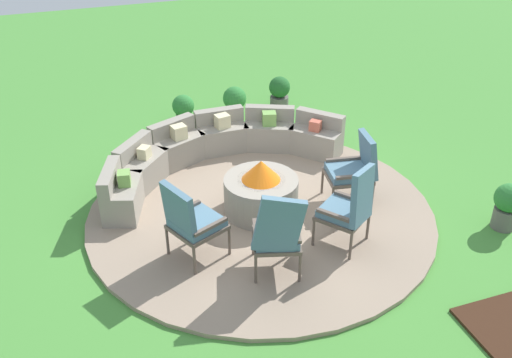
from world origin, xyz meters
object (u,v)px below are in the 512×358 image
object	(u,v)px
fire_pit	(261,191)
potted_plant_3	(235,102)
lounge_chair_back_left	(350,206)
potted_plant_2	(508,204)
lounge_chair_front_right	(277,233)
lounge_chair_back_right	(355,167)
potted_plant_1	(183,110)
lounge_chair_front_left	(191,220)
curved_stone_bench	(212,150)
potted_plant_0	(280,91)

from	to	relation	value
fire_pit	potted_plant_3	xyz separation A→B (m)	(0.60, 3.06, -0.02)
lounge_chair_back_left	potted_plant_2	distance (m)	2.21
lounge_chair_front_right	lounge_chair_back_right	bearing A→B (deg)	51.32
lounge_chair_back_left	lounge_chair_back_right	world-z (taller)	lounge_chair_back_left
lounge_chair_front_right	potted_plant_1	world-z (taller)	lounge_chair_front_right
lounge_chair_back_right	potted_plant_1	distance (m)	3.58
lounge_chair_front_left	lounge_chair_back_left	size ratio (longest dim) A/B	0.94
lounge_chair_back_right	lounge_chair_back_left	bearing A→B (deg)	158.44
curved_stone_bench	potted_plant_1	world-z (taller)	curved_stone_bench
lounge_chair_back_left	lounge_chair_back_right	bearing A→B (deg)	21.91
potted_plant_3	lounge_chair_back_right	bearing A→B (deg)	-77.88
lounge_chair_front_left	lounge_chair_front_right	bearing A→B (deg)	30.05
lounge_chair_front_left	curved_stone_bench	bearing A→B (deg)	134.06
potted_plant_3	potted_plant_0	bearing A→B (deg)	14.47
curved_stone_bench	potted_plant_3	world-z (taller)	curved_stone_bench
fire_pit	lounge_chair_back_left	xyz separation A→B (m)	(0.76, -1.08, 0.26)
lounge_chair_front_right	potted_plant_2	world-z (taller)	lounge_chair_front_right
lounge_chair_back_right	potted_plant_2	distance (m)	2.03
potted_plant_0	lounge_chair_back_left	bearing A→B (deg)	-100.54
potted_plant_1	potted_plant_3	xyz separation A→B (m)	(0.97, 0.08, -0.02)
lounge_chair_back_right	potted_plant_0	size ratio (longest dim) A/B	1.69
fire_pit	potted_plant_3	distance (m)	3.12
fire_pit	potted_plant_1	size ratio (longest dim) A/B	1.59
curved_stone_bench	lounge_chair_front_right	bearing A→B (deg)	-89.62
lounge_chair_front_left	potted_plant_0	size ratio (longest dim) A/B	1.79
fire_pit	potted_plant_3	world-z (taller)	fire_pit
potted_plant_2	curved_stone_bench	bearing A→B (deg)	139.23
lounge_chair_back_left	fire_pit	bearing A→B (deg)	88.40
fire_pit	curved_stone_bench	bearing A→B (deg)	101.68
potted_plant_3	lounge_chair_front_left	bearing A→B (deg)	-114.87
lounge_chair_back_right	lounge_chair_front_right	bearing A→B (deg)	134.75
potted_plant_0	lounge_chair_front_right	bearing A→B (deg)	-111.92
lounge_chair_front_right	potted_plant_0	world-z (taller)	lounge_chair_front_right
curved_stone_bench	potted_plant_2	xyz separation A→B (m)	(3.23, -2.78, 0.02)
lounge_chair_front_left	potted_plant_2	world-z (taller)	lounge_chair_front_left
curved_stone_bench	lounge_chair_front_right	xyz separation A→B (m)	(0.02, -2.71, 0.30)
lounge_chair_front_left	potted_plant_3	world-z (taller)	lounge_chair_front_left
fire_pit	lounge_chair_back_left	distance (m)	1.35
lounge_chair_back_left	potted_plant_0	size ratio (longest dim) A/B	1.90
lounge_chair_front_right	potted_plant_0	xyz separation A→B (m)	(1.85, 4.61, -0.31)
potted_plant_1	lounge_chair_front_left	bearing A→B (deg)	-101.84
fire_pit	lounge_chair_back_left	bearing A→B (deg)	-54.76
lounge_chair_back_left	potted_plant_0	world-z (taller)	lounge_chair_back_left
lounge_chair_back_left	potted_plant_1	bearing A→B (deg)	68.64
curved_stone_bench	potted_plant_2	world-z (taller)	curved_stone_bench
lounge_chair_front_left	potted_plant_0	world-z (taller)	lounge_chair_front_left
lounge_chair_back_left	potted_plant_3	xyz separation A→B (m)	(-0.16, 4.14, -0.29)
lounge_chair_front_right	potted_plant_2	xyz separation A→B (m)	(3.21, -0.07, -0.28)
lounge_chair_front_left	potted_plant_3	size ratio (longest dim) A/B	1.72
potted_plant_2	lounge_chair_front_left	bearing A→B (deg)	170.41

